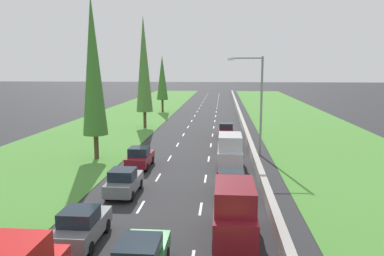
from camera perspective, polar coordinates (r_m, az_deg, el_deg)
ground_plane at (r=60.34m, az=1.85°, el=1.46°), size 300.00×300.00×0.00m
grass_verge_left at (r=62.25m, az=-9.87°, el=1.58°), size 14.00×140.00×0.04m
grass_verge_right at (r=61.33m, az=15.37°, el=1.28°), size 14.00×140.00×0.04m
median_barrier at (r=60.27m, az=7.27°, el=1.79°), size 0.44×120.00×0.85m
lane_markings at (r=60.34m, az=1.85°, el=1.46°), size 3.64×116.00×0.01m
maroon_van_right_lane at (r=18.12m, az=6.38°, el=-12.45°), size 1.96×4.90×2.82m
maroon_hatchback_right_lane at (r=24.20m, az=5.93°, el=-8.25°), size 1.74×3.90×1.72m
silver_van_right_lane at (r=30.39m, az=5.70°, el=-3.55°), size 1.96×4.90×2.82m
grey_hatchback_left_lane at (r=18.68m, az=-16.26°, el=-13.95°), size 1.74×3.90×1.72m
red_sedan_right_lane at (r=37.21m, az=5.77°, el=-2.13°), size 1.82×4.50×1.64m
grey_hatchback_left_lane_third at (r=24.72m, az=-10.21°, el=-7.97°), size 1.74×3.90×1.72m
maroon_hatchback_left_lane at (r=31.01m, az=-7.84°, el=-4.40°), size 1.74×3.90×1.72m
maroon_hatchback_right_lane_sixth at (r=43.96m, az=5.12°, el=-0.35°), size 1.74×3.90×1.72m
poplar_tree_second at (r=33.86m, az=-14.64°, el=8.96°), size 2.15×2.15×14.14m
poplar_tree_third at (r=50.78m, az=-7.25°, el=9.46°), size 2.17×2.17×14.70m
poplar_tree_fourth at (r=69.30m, az=-4.50°, el=7.52°), size 2.05×2.05×10.17m
street_light_mast at (r=34.90m, az=9.83°, el=4.37°), size 3.20×0.28×9.00m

